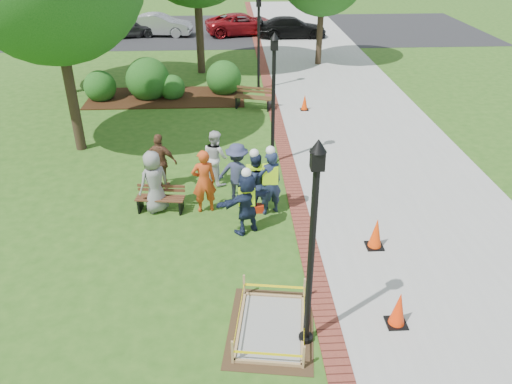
{
  "coord_description": "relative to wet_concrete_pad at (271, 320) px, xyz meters",
  "views": [
    {
      "loc": [
        -0.1,
        -10.06,
        7.29
      ],
      "look_at": [
        0.5,
        1.2,
        1.0
      ],
      "focal_mm": 35.0,
      "sensor_mm": 36.0,
      "label": 1
    }
  ],
  "objects": [
    {
      "name": "ground",
      "position": [
        -0.6,
        2.66,
        -0.23
      ],
      "size": [
        100.0,
        100.0,
        0.0
      ],
      "primitive_type": "plane",
      "color": "#285116",
      "rests_on": "ground"
    },
    {
      "name": "bench_near",
      "position": [
        -2.72,
        4.72,
        -0.0
      ],
      "size": [
        1.38,
        0.61,
        0.72
      ],
      "color": "brown",
      "rests_on": "ground"
    },
    {
      "name": "casual_person_a",
      "position": [
        -2.84,
        4.77,
        0.66
      ],
      "size": [
        0.68,
        0.64,
        1.79
      ],
      "color": "gray",
      "rests_on": "ground"
    },
    {
      "name": "hivis_worker_a",
      "position": [
        -0.35,
        3.56,
        0.69
      ],
      "size": [
        0.65,
        0.57,
        1.85
      ],
      "color": "#1B2C46",
      "rests_on": "ground"
    },
    {
      "name": "brick_edging",
      "position": [
        1.15,
        12.66,
        -0.22
      ],
      "size": [
        0.5,
        60.0,
        0.03
      ],
      "primitive_type": "cube",
      "color": "maroon",
      "rests_on": "ground"
    },
    {
      "name": "shrub_b",
      "position": [
        -4.37,
        14.77,
        -0.23
      ],
      "size": [
        1.95,
        1.95,
        1.95
      ],
      "primitive_type": "sphere",
      "color": "#164814",
      "rests_on": "ground"
    },
    {
      "name": "casual_person_e",
      "position": [
        -0.55,
        5.19,
        0.65
      ],
      "size": [
        0.65,
        0.52,
        1.78
      ],
      "color": "#303555",
      "rests_on": "ground"
    },
    {
      "name": "lamp_far",
      "position": [
        0.65,
        15.66,
        2.25
      ],
      "size": [
        0.28,
        0.28,
        4.26
      ],
      "color": "black",
      "rests_on": "ground"
    },
    {
      "name": "cone_front",
      "position": [
        2.55,
        -0.02,
        0.16
      ],
      "size": [
        0.41,
        0.41,
        0.81
      ],
      "color": "black",
      "rests_on": "ground"
    },
    {
      "name": "parked_car_d",
      "position": [
        3.54,
        26.96,
        -0.23
      ],
      "size": [
        1.99,
        4.48,
        1.45
      ],
      "primitive_type": "imported",
      "rotation": [
        0.0,
        0.0,
        1.58
      ],
      "color": "black",
      "rests_on": "ground"
    },
    {
      "name": "parking_lot",
      "position": [
        -0.6,
        29.66,
        -0.23
      ],
      "size": [
        36.0,
        12.0,
        0.01
      ],
      "primitive_type": "cube",
      "color": "black",
      "rests_on": "ground"
    },
    {
      "name": "wet_concrete_pad",
      "position": [
        0.0,
        0.0,
        0.0
      ],
      "size": [
        2.01,
        2.52,
        0.55
      ],
      "color": "#47331E",
      "rests_on": "ground"
    },
    {
      "name": "casual_person_d",
      "position": [
        -2.82,
        6.1,
        0.63
      ],
      "size": [
        0.62,
        0.48,
        1.73
      ],
      "color": "brown",
      "rests_on": "ground"
    },
    {
      "name": "hivis_worker_b",
      "position": [
        0.31,
        4.46,
        0.76
      ],
      "size": [
        0.7,
        0.58,
        2.02
      ],
      "color": "#17193C",
      "rests_on": "ground"
    },
    {
      "name": "lamp_mid",
      "position": [
        0.65,
        7.66,
        2.25
      ],
      "size": [
        0.28,
        0.28,
        4.26
      ],
      "color": "black",
      "rests_on": "ground"
    },
    {
      "name": "cone_far",
      "position": [
        2.43,
        12.68,
        0.09
      ],
      "size": [
        0.34,
        0.34,
        0.68
      ],
      "color": "black",
      "rests_on": "ground"
    },
    {
      "name": "hivis_worker_c",
      "position": [
        -0.1,
        4.65,
        0.69
      ],
      "size": [
        0.65,
        0.56,
        1.86
      ],
      "color": "#1A2446",
      "rests_on": "ground"
    },
    {
      "name": "bench_far",
      "position": [
        0.29,
        13.03,
        0.04
      ],
      "size": [
        1.69,
        0.99,
        0.87
      ],
      "color": "#55351D",
      "rests_on": "ground"
    },
    {
      "name": "parked_car_b",
      "position": [
        -5.39,
        27.98,
        -0.23
      ],
      "size": [
        2.68,
        5.06,
        1.58
      ],
      "primitive_type": "imported",
      "rotation": [
        0.0,
        0.0,
        1.45
      ],
      "color": "#98989C",
      "rests_on": "ground"
    },
    {
      "name": "shrub_d",
      "position": [
        -0.97,
        15.25,
        -0.23
      ],
      "size": [
        1.62,
        1.62,
        1.62
      ],
      "primitive_type": "sphere",
      "color": "#164814",
      "rests_on": "ground"
    },
    {
      "name": "parked_car_c",
      "position": [
        0.31,
        28.08,
        -0.23
      ],
      "size": [
        2.95,
        5.05,
        1.54
      ],
      "primitive_type": "imported",
      "rotation": [
        0.0,
        0.0,
        1.77
      ],
      "color": "maroon",
      "rests_on": "ground"
    },
    {
      "name": "cone_back",
      "position": [
        2.8,
        2.66,
        0.17
      ],
      "size": [
        0.42,
        0.42,
        0.83
      ],
      "color": "black",
      "rests_on": "ground"
    },
    {
      "name": "toolbox",
      "position": [
        -0.03,
        4.53,
        -0.13
      ],
      "size": [
        0.43,
        0.24,
        0.22
      ],
      "primitive_type": "cube",
      "rotation": [
        0.0,
        0.0,
        0.01
      ],
      "color": "#B2240D",
      "rests_on": "ground"
    },
    {
      "name": "mulch_bed",
      "position": [
        -3.6,
        14.66,
        -0.21
      ],
      "size": [
        7.0,
        3.0,
        0.05
      ],
      "primitive_type": "cube",
      "color": "#381E0F",
      "rests_on": "ground"
    },
    {
      "name": "sidewalk",
      "position": [
        4.4,
        12.66,
        -0.22
      ],
      "size": [
        6.0,
        60.0,
        0.02
      ],
      "primitive_type": "cube",
      "color": "#9E9E99",
      "rests_on": "ground"
    },
    {
      "name": "lamp_near",
      "position": [
        0.65,
        -0.34,
        2.25
      ],
      "size": [
        0.28,
        0.28,
        4.26
      ],
      "color": "black",
      "rests_on": "ground"
    },
    {
      "name": "shrub_e",
      "position": [
        -4.06,
        15.31,
        -0.23
      ],
      "size": [
        0.86,
        0.86,
        0.86
      ],
      "primitive_type": "sphere",
      "color": "#164814",
      "rests_on": "ground"
    },
    {
      "name": "casual_person_b",
      "position": [
        -1.48,
        4.68,
        0.69
      ],
      "size": [
        0.66,
        0.5,
        1.84
      ],
      "color": "#C74117",
      "rests_on": "ground"
    },
    {
      "name": "shrub_a",
      "position": [
        -6.47,
        14.56,
        -0.23
      ],
      "size": [
        1.41,
        1.41,
        1.41
      ],
      "primitive_type": "sphere",
      "color": "#164814",
      "rests_on": "ground"
    },
    {
      "name": "shrub_c",
      "position": [
        -3.29,
        14.6,
        -0.23
      ],
      "size": [
        1.15,
        1.15,
        1.15
      ],
      "primitive_type": "sphere",
      "color": "#164814",
      "rests_on": "ground"
    },
    {
      "name": "casual_person_c",
      "position": [
        -1.2,
        6.36,
        0.62
      ],
      "size": [
        0.61,
        0.65,
        1.7
      ],
      "color": "silver",
      "rests_on": "ground"
    },
    {
      "name": "parked_car_a",
      "position": [
        -7.53,
        27.67,
        -0.23
      ],
      "size": [
        2.99,
        4.94,
        1.5
      ],
      "primitive_type": "imported",
      "rotation": [
        0.0,
        0.0,
        1.8
      ],
      "color": "#2A292C",
      "rests_on": "ground"
    }
  ]
}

